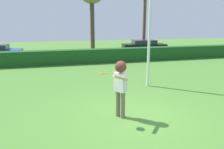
{
  "coord_description": "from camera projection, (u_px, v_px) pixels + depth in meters",
  "views": [
    {
      "loc": [
        -2.32,
        -6.15,
        2.92
      ],
      "look_at": [
        -0.35,
        1.09,
        1.15
      ],
      "focal_mm": 35.54,
      "sensor_mm": 36.0,
      "label": 1
    }
  ],
  "objects": [
    {
      "name": "frisbee",
      "position": [
        102.0,
        74.0,
        6.37
      ],
      "size": [
        0.23,
        0.23,
        0.07
      ],
      "color": "orange"
    },
    {
      "name": "ground_plane",
      "position": [
        131.0,
        117.0,
        7.04
      ],
      "size": [
        60.0,
        60.0,
        0.0
      ],
      "primitive_type": "plane",
      "color": "#497C30"
    },
    {
      "name": "person",
      "position": [
        120.0,
        82.0,
        6.76
      ],
      "size": [
        0.59,
        0.79,
        1.8
      ],
      "color": "#70644F",
      "rests_on": "ground"
    },
    {
      "name": "hedge_row",
      "position": [
        85.0,
        56.0,
        16.18
      ],
      "size": [
        27.26,
        0.9,
        1.01
      ],
      "primitive_type": "cube",
      "color": "#1A4D1D",
      "rests_on": "ground"
    },
    {
      "name": "parked_car_black",
      "position": [
        144.0,
        46.0,
        21.83
      ],
      "size": [
        4.38,
        2.24,
        1.25
      ],
      "color": "black",
      "rests_on": "ground"
    }
  ]
}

